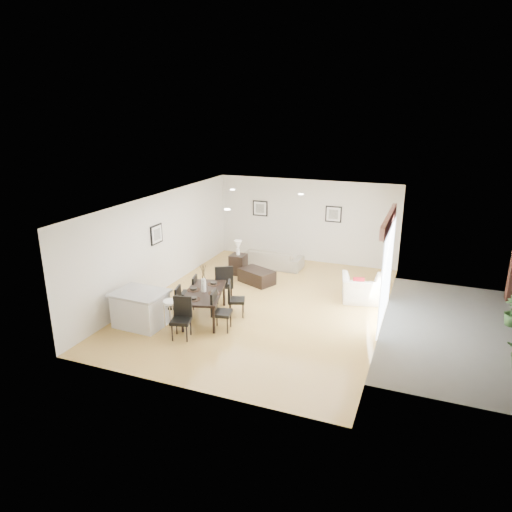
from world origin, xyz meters
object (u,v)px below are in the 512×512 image
at_px(dining_chair_wfar, 191,290).
at_px(side_table, 238,264).
at_px(kitchen_island, 141,308).
at_px(dining_chair_efar, 233,297).
at_px(dining_chair_foot, 224,282).
at_px(armchair, 363,289).
at_px(coffee_table, 257,276).
at_px(dining_table, 204,294).
at_px(sofa, 272,258).
at_px(dining_chair_wnear, 174,302).
at_px(bar_stool, 171,305).
at_px(dining_chair_enear, 218,309).
at_px(dining_chair_head, 182,315).

distance_m(dining_chair_wfar, side_table, 2.75).
bearing_deg(side_table, kitchen_island, -99.83).
height_order(dining_chair_efar, dining_chair_foot, dining_chair_foot).
bearing_deg(dining_chair_efar, dining_chair_wfar, 66.63).
xyz_separation_m(armchair, dining_chair_efar, (-2.79, -2.02, 0.15)).
relative_size(dining_chair_wfar, coffee_table, 0.84).
xyz_separation_m(armchair, dining_table, (-3.38, -2.41, 0.27)).
xyz_separation_m(sofa, coffee_table, (0.06, -1.53, -0.08)).
distance_m(dining_table, dining_chair_efar, 0.71).
xyz_separation_m(dining_chair_wnear, side_table, (0.09, 3.57, -0.18)).
height_order(armchair, dining_chair_wfar, dining_chair_wfar).
bearing_deg(dining_chair_wfar, sofa, 152.69).
xyz_separation_m(armchair, bar_stool, (-3.76, -3.29, 0.29)).
relative_size(sofa, dining_table, 1.06).
distance_m(dining_table, dining_chair_wnear, 0.72).
bearing_deg(side_table, dining_table, -81.09).
xyz_separation_m(dining_table, dining_chair_enear, (0.58, -0.43, -0.10)).
bearing_deg(dining_chair_wfar, dining_table, 39.26).
bearing_deg(dining_chair_wnear, dining_chair_foot, 142.04).
xyz_separation_m(dining_chair_foot, coffee_table, (0.27, 1.63, -0.37)).
distance_m(dining_table, dining_chair_head, 1.03).
height_order(coffee_table, kitchen_island, kitchen_island).
height_order(dining_table, dining_chair_head, dining_chair_head).
bearing_deg(coffee_table, dining_chair_foot, -75.49).
height_order(dining_chair_wfar, dining_chair_head, dining_chair_head).
distance_m(dining_chair_efar, bar_stool, 1.60).
bearing_deg(kitchen_island, side_table, 82.46).
xyz_separation_m(dining_chair_head, coffee_table, (0.33, 3.67, -0.31)).
height_order(dining_table, coffee_table, dining_table).
bearing_deg(dining_chair_enear, side_table, 5.10).
bearing_deg(dining_table, dining_chair_head, -107.72).
distance_m(dining_table, coffee_table, 2.70).
xyz_separation_m(sofa, bar_stool, (-0.64, -5.06, 0.35)).
relative_size(dining_chair_enear, side_table, 1.51).
distance_m(dining_table, dining_chair_foot, 1.02).
height_order(dining_chair_enear, side_table, dining_chair_enear).
distance_m(armchair, dining_chair_wfar, 4.44).
xyz_separation_m(dining_chair_wnear, dining_chair_efar, (1.18, 0.78, 0.01)).
bearing_deg(armchair, coffee_table, -16.75).
height_order(coffee_table, side_table, side_table).
height_order(dining_chair_head, dining_chair_foot, dining_chair_foot).
bearing_deg(dining_chair_wnear, bar_stool, 9.32).
bearing_deg(dining_chair_efar, side_table, 0.14).
distance_m(sofa, kitchen_island, 5.27).
relative_size(dining_chair_head, side_table, 1.50).
distance_m(dining_chair_enear, side_table, 3.77).
relative_size(dining_chair_foot, kitchen_island, 0.84).
xyz_separation_m(dining_chair_wnear, dining_chair_wfar, (-0.00, 0.83, -0.01)).
bearing_deg(dining_table, dining_chair_wfar, 127.19).
height_order(coffee_table, bar_stool, bar_stool).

